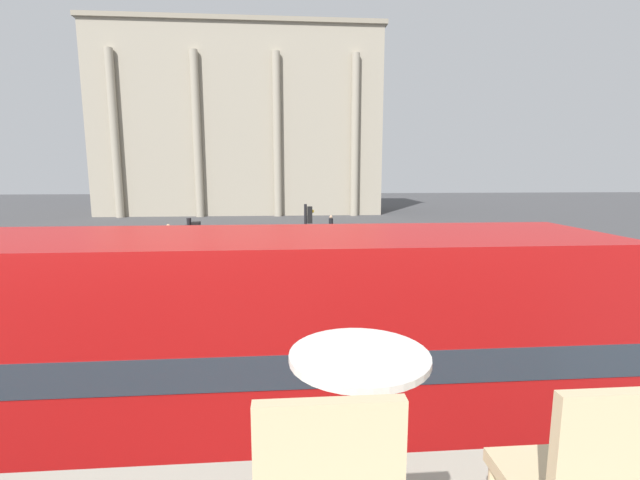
# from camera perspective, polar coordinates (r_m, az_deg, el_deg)

# --- Properties ---
(double_decker_bus) EXTENTS (11.09, 2.70, 4.05)m
(double_decker_bus) POSITION_cam_1_polar(r_m,az_deg,el_deg) (6.78, -11.31, -14.44)
(double_decker_bus) COLOR black
(double_decker_bus) RESTS_ON ground_plane
(cafe_dining_table) EXTENTS (0.60, 0.60, 0.73)m
(cafe_dining_table) POSITION_cam_1_polar(r_m,az_deg,el_deg) (1.97, 5.20, -20.02)
(cafe_dining_table) COLOR #2D2D30
(cafe_dining_table) RESTS_ON cafe_floor_slab
(plaza_building_left) EXTENTS (33.33, 12.85, 21.49)m
(plaza_building_left) POSITION_cam_1_polar(r_m,az_deg,el_deg) (55.64, -10.30, 14.86)
(plaza_building_left) COLOR #A39984
(plaza_building_left) RESTS_ON ground_plane
(traffic_light_near) EXTENTS (0.42, 0.24, 3.75)m
(traffic_light_near) POSITION_cam_1_polar(r_m,az_deg,el_deg) (11.97, -16.45, -3.36)
(traffic_light_near) COLOR black
(traffic_light_near) RESTS_ON ground_plane
(traffic_light_mid) EXTENTS (0.42, 0.24, 3.64)m
(traffic_light_mid) POSITION_cam_1_polar(r_m,az_deg,el_deg) (17.95, -1.69, 0.81)
(traffic_light_mid) COLOR black
(traffic_light_mid) RESTS_ON ground_plane
(car_white) EXTENTS (4.20, 1.93, 1.35)m
(car_white) POSITION_cam_1_polar(r_m,az_deg,el_deg) (22.82, -11.27, -1.88)
(car_white) COLOR black
(car_white) RESTS_ON ground_plane
(car_navy) EXTENTS (4.20, 1.93, 1.35)m
(car_navy) POSITION_cam_1_polar(r_m,az_deg,el_deg) (21.76, 20.43, -2.81)
(car_navy) COLOR black
(car_navy) RESTS_ON ground_plane
(pedestrian_olive) EXTENTS (0.32, 0.32, 1.78)m
(pedestrian_olive) POSITION_cam_1_polar(r_m,az_deg,el_deg) (25.98, -7.50, 0.27)
(pedestrian_olive) COLOR #282B33
(pedestrian_olive) RESTS_ON ground_plane
(pedestrian_white) EXTENTS (0.32, 0.32, 1.80)m
(pedestrian_white) POSITION_cam_1_polar(r_m,az_deg,el_deg) (24.04, -18.18, -0.78)
(pedestrian_white) COLOR #282B33
(pedestrian_white) RESTS_ON ground_plane
(pedestrian_black) EXTENTS (0.32, 0.32, 1.77)m
(pedestrian_black) POSITION_cam_1_polar(r_m,az_deg,el_deg) (32.08, 1.47, 1.98)
(pedestrian_black) COLOR #282B33
(pedestrian_black) RESTS_ON ground_plane
(pedestrian_grey) EXTENTS (0.32, 0.32, 1.66)m
(pedestrian_grey) POSITION_cam_1_polar(r_m,az_deg,el_deg) (29.28, -19.52, 0.65)
(pedestrian_grey) COLOR #282B33
(pedestrian_grey) RESTS_ON ground_plane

